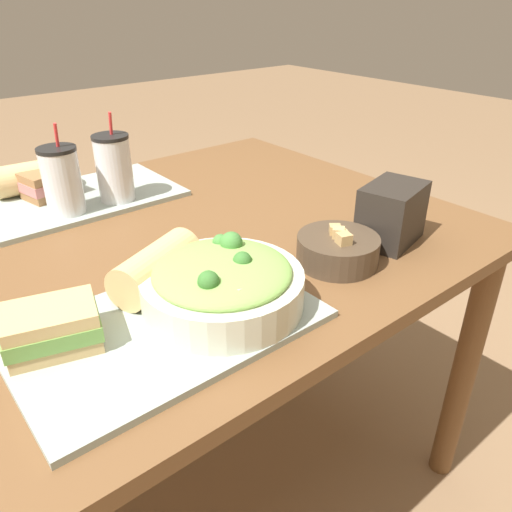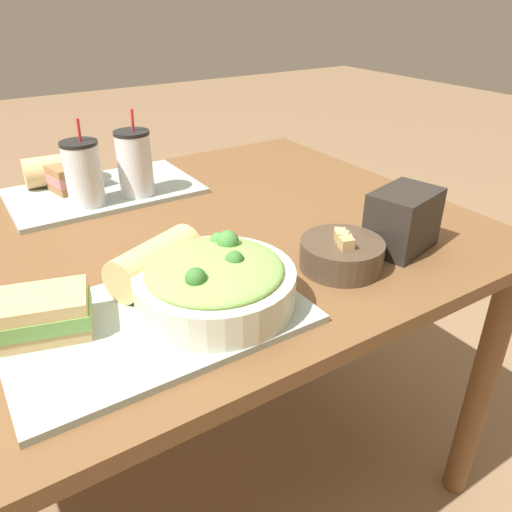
% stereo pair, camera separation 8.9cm
% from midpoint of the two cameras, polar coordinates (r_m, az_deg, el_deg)
% --- Properties ---
extents(ground_plane, '(12.00, 12.00, 0.00)m').
position_cam_midpoint_polar(ground_plane, '(1.53, -13.17, -25.18)').
color(ground_plane, '#846647').
extents(dining_table, '(1.48, 0.99, 0.75)m').
position_cam_midpoint_polar(dining_table, '(1.08, -17.00, -3.62)').
color(dining_table, brown).
rests_on(dining_table, ground_plane).
extents(tray_near, '(0.46, 0.29, 0.01)m').
position_cam_midpoint_polar(tray_near, '(0.79, -13.35, -7.94)').
color(tray_near, '#99A89E').
rests_on(tray_near, dining_table).
extents(tray_far, '(0.46, 0.29, 0.01)m').
position_cam_midpoint_polar(tray_far, '(1.32, -21.19, 6.16)').
color(tray_far, '#99A89E').
rests_on(tray_far, dining_table).
extents(salad_bowl, '(0.26, 0.26, 0.10)m').
position_cam_midpoint_polar(salad_bowl, '(0.79, -7.07, -3.15)').
color(salad_bowl, beige).
rests_on(salad_bowl, tray_near).
extents(soup_bowl, '(0.16, 0.16, 0.07)m').
position_cam_midpoint_polar(soup_bowl, '(0.94, 6.69, 0.76)').
color(soup_bowl, '#473828').
rests_on(soup_bowl, dining_table).
extents(sandwich_near, '(0.15, 0.12, 0.06)m').
position_cam_midpoint_polar(sandwich_near, '(0.78, -25.35, -7.52)').
color(sandwich_near, tan).
rests_on(sandwich_near, tray_near).
extents(baguette_near, '(0.19, 0.14, 0.08)m').
position_cam_midpoint_polar(baguette_near, '(0.86, -14.13, -1.30)').
color(baguette_near, tan).
rests_on(baguette_near, tray_near).
extents(sandwich_far, '(0.13, 0.11, 0.06)m').
position_cam_midpoint_polar(sandwich_far, '(1.34, -24.45, 7.48)').
color(sandwich_far, olive).
rests_on(sandwich_far, tray_far).
extents(baguette_far, '(0.17, 0.09, 0.08)m').
position_cam_midpoint_polar(baguette_far, '(1.38, -26.03, 8.06)').
color(baguette_far, tan).
rests_on(baguette_far, tray_far).
extents(drink_cup_dark, '(0.08, 0.08, 0.20)m').
position_cam_midpoint_polar(drink_cup_dark, '(1.21, -23.25, 7.67)').
color(drink_cup_dark, silver).
rests_on(drink_cup_dark, tray_far).
extents(drink_cup_red, '(0.08, 0.08, 0.21)m').
position_cam_midpoint_polar(drink_cup_red, '(1.25, -17.90, 9.30)').
color(drink_cup_red, silver).
rests_on(drink_cup_red, tray_far).
extents(chip_bag, '(0.16, 0.13, 0.12)m').
position_cam_midpoint_polar(chip_bag, '(1.04, 12.88, 4.69)').
color(chip_bag, '#28231E').
rests_on(chip_bag, dining_table).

